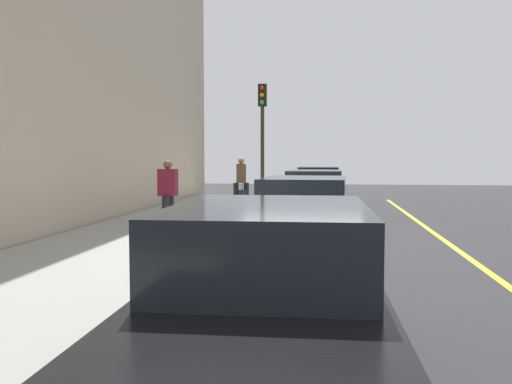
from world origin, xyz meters
The scene contains 11 objects.
ground_plane centered at (0.00, 0.00, 0.00)m, with size 56.00×56.00×0.00m, color #28282B.
sidewalk centered at (0.00, -3.30, 0.07)m, with size 28.00×4.60×0.15m, color gray.
lane_stripe_centre centered at (0.00, 3.20, 0.00)m, with size 28.00×0.14×0.01m, color gold.
parked_car_charcoal centered at (-11.61, 0.15, 0.76)m, with size 4.79×1.90×1.51m.
parked_car_silver centered at (-5.56, 0.13, 0.76)m, with size 4.63×1.95×1.51m.
parked_car_white centered at (0.34, 0.07, 0.76)m, with size 4.65×2.03×1.51m.
parked_car_black centered at (6.66, 0.07, 0.76)m, with size 4.60×1.97×1.51m.
pedestrian_brown_coat centered at (-8.86, -2.63, 1.08)m, with size 0.54×0.56×1.75m.
pedestrian_burgundy_coat centered at (-2.25, -3.44, 1.05)m, with size 0.56×0.46×1.69m.
traffic_light_pole centered at (-6.45, -1.56, 2.93)m, with size 0.35×0.26×4.09m.
rolling_suitcase centered at (-8.50, -2.54, 0.44)m, with size 0.34×0.22×0.94m.
Camera 1 is at (11.03, 0.54, 1.91)m, focal length 38.41 mm.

